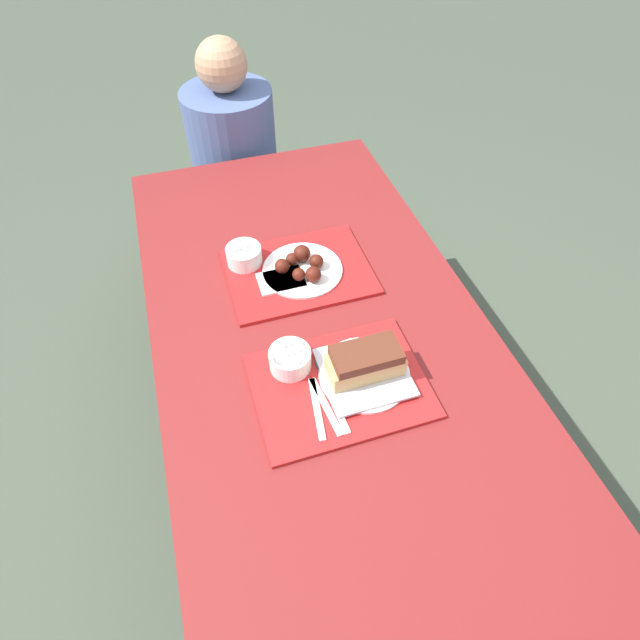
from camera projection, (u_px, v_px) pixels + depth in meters
The scene contains 15 objects.
ground_plane at pixel (324, 459), 1.88m from camera, with size 12.00×12.00×0.00m, color #424C3D.
picnic_table at pixel (326, 358), 1.39m from camera, with size 0.90×1.89×0.73m.
picnic_bench_far at pixel (249, 203), 2.33m from camera, with size 0.86×0.28×0.42m.
tray_near at pixel (340, 385), 1.23m from camera, with size 0.42×0.32×0.01m.
tray_far at pixel (300, 271), 1.50m from camera, with size 0.42×0.32×0.01m.
bowl_coleslaw_near at pixel (290, 359), 1.24m from camera, with size 0.11×0.11×0.06m.
brisket_sandwich_plate at pixel (365, 366), 1.22m from camera, with size 0.23×0.23×0.10m.
plastic_fork_near at pixel (326, 406), 1.18m from camera, with size 0.03×0.17×0.00m.
plastic_knife_near at pixel (334, 403), 1.19m from camera, with size 0.02×0.17×0.00m.
plastic_spoon_near at pixel (317, 408), 1.18m from camera, with size 0.04×0.17×0.00m.
condiment_packet at pixel (323, 363), 1.27m from camera, with size 0.04×0.03×0.01m.
bowl_coleslaw_far at pixel (244, 255), 1.49m from camera, with size 0.11×0.11×0.06m.
wings_plate_far at pixel (302, 267), 1.48m from camera, with size 0.24×0.24×0.06m.
napkin_far at pixel (281, 280), 1.46m from camera, with size 0.13×0.09×0.01m.
person_seated_across at pixel (232, 138), 2.07m from camera, with size 0.36×0.36×0.66m.
Camera 1 is at (-0.26, -0.79, 1.77)m, focal length 28.00 mm.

